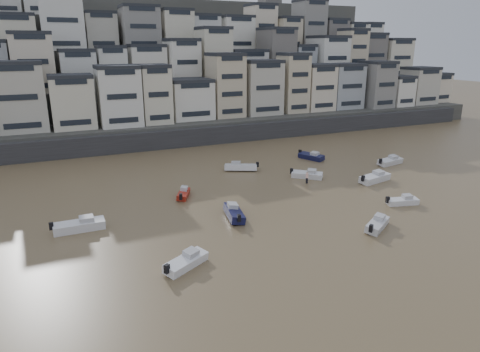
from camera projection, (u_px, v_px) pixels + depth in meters
name	position (u px, v px, depth m)	size (l,w,h in m)	color
harbor_wall	(197.00, 136.00, 85.59)	(140.00, 3.00, 3.50)	#38383A
hillside	(166.00, 68.00, 118.87)	(141.04, 66.00, 50.00)	#4C4C47
boat_a	(377.00, 223.00, 46.67)	(4.91, 1.61, 1.34)	silver
boat_b	(403.00, 200.00, 53.74)	(4.35, 1.42, 1.19)	silver
boat_c	(234.00, 212.00, 49.61)	(5.44, 1.78, 1.48)	#13143C
boat_d	(375.00, 176.00, 62.65)	(5.90, 1.93, 1.61)	silver
boat_e	(307.00, 174.00, 64.40)	(5.00, 1.64, 1.36)	silver
boat_f	(184.00, 193.00, 56.41)	(4.20, 1.37, 1.15)	maroon
boat_g	(390.00, 160.00, 71.64)	(5.34, 1.75, 1.46)	silver
boat_h	(241.00, 166.00, 68.31)	(5.63, 1.84, 1.54)	silver
boat_i	(311.00, 156.00, 74.88)	(5.14, 1.68, 1.40)	#121539
boat_j	(186.00, 261.00, 38.49)	(5.04, 1.65, 1.37)	white
boat_k	(79.00, 224.00, 46.15)	(5.81, 1.90, 1.58)	silver
person_pink	(307.00, 178.00, 61.93)	(0.44, 0.44, 1.74)	beige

